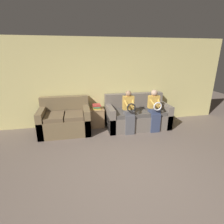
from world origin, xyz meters
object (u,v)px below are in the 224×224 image
at_px(couch_side, 65,120).
at_px(child_right_seated, 155,109).
at_px(couch_main, 137,116).
at_px(side_shelf, 97,117).
at_px(book_stack, 97,107).
at_px(child_left_seated, 129,111).

xyz_separation_m(couch_side, child_right_seated, (2.46, -0.40, 0.31)).
height_order(couch_main, child_right_seated, child_right_seated).
xyz_separation_m(side_shelf, book_stack, (-0.00, -0.00, 0.34)).
bearing_deg(couch_side, child_left_seated, -13.21).
relative_size(couch_side, side_shelf, 2.41).
xyz_separation_m(couch_main, side_shelf, (-1.18, 0.23, -0.04)).
bearing_deg(child_left_seated, book_stack, 142.37).
relative_size(couch_main, child_right_seated, 1.56).
height_order(couch_side, child_left_seated, child_left_seated).
height_order(side_shelf, book_stack, book_stack).
bearing_deg(side_shelf, child_right_seated, -22.09).
relative_size(child_right_seated, side_shelf, 2.09).
bearing_deg(couch_main, book_stack, 169.31).
distance_m(couch_side, book_stack, 0.98).
xyz_separation_m(couch_main, child_left_seated, (-0.37, -0.40, 0.31)).
bearing_deg(couch_side, child_right_seated, -9.30).
distance_m(child_left_seated, child_right_seated, 0.74).
xyz_separation_m(child_left_seated, child_right_seated, (0.74, 0.00, 0.00)).
bearing_deg(side_shelf, child_left_seated, -37.87).
relative_size(couch_main, side_shelf, 3.25).
height_order(couch_main, side_shelf, couch_main).
bearing_deg(couch_main, child_right_seated, -47.40).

